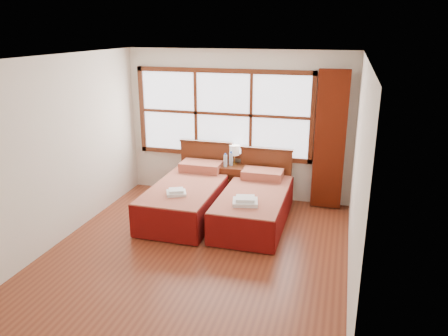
# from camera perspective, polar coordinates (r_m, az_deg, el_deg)

# --- Properties ---
(floor) EXTENTS (4.50, 4.50, 0.00)m
(floor) POSITION_cam_1_polar(r_m,az_deg,el_deg) (6.11, -3.56, -10.91)
(floor) COLOR brown
(floor) RESTS_ON ground
(ceiling) EXTENTS (4.50, 4.50, 0.00)m
(ceiling) POSITION_cam_1_polar(r_m,az_deg,el_deg) (5.37, -4.10, 14.22)
(ceiling) COLOR white
(ceiling) RESTS_ON wall_back
(wall_back) EXTENTS (4.00, 0.00, 4.00)m
(wall_back) POSITION_cam_1_polar(r_m,az_deg,el_deg) (7.69, 1.77, 5.58)
(wall_back) COLOR silver
(wall_back) RESTS_ON floor
(wall_left) EXTENTS (0.00, 4.50, 4.50)m
(wall_left) POSITION_cam_1_polar(r_m,az_deg,el_deg) (6.52, -20.64, 2.17)
(wall_left) COLOR silver
(wall_left) RESTS_ON floor
(wall_right) EXTENTS (0.00, 4.50, 4.50)m
(wall_right) POSITION_cam_1_polar(r_m,az_deg,el_deg) (5.31, 17.03, -0.92)
(wall_right) COLOR silver
(wall_right) RESTS_ON floor
(window) EXTENTS (3.16, 0.06, 1.56)m
(window) POSITION_cam_1_polar(r_m,az_deg,el_deg) (7.67, -0.11, 7.09)
(window) COLOR white
(window) RESTS_ON wall_back
(curtain) EXTENTS (0.50, 0.16, 2.30)m
(curtain) POSITION_cam_1_polar(r_m,az_deg,el_deg) (7.37, 13.67, 3.49)
(curtain) COLOR #591808
(curtain) RESTS_ON wall_back
(bed_left) EXTENTS (1.04, 2.06, 1.01)m
(bed_left) POSITION_cam_1_polar(r_m,az_deg,el_deg) (7.17, -4.64, -3.70)
(bed_left) COLOR #401C0D
(bed_left) RESTS_ON floor
(bed_right) EXTENTS (0.99, 2.01, 0.96)m
(bed_right) POSITION_cam_1_polar(r_m,az_deg,el_deg) (6.89, 4.02, -4.73)
(bed_right) COLOR #401C0D
(bed_right) RESTS_ON floor
(nightstand) EXTENTS (0.48, 0.47, 0.64)m
(nightstand) POSITION_cam_1_polar(r_m,az_deg,el_deg) (7.73, 1.00, -1.92)
(nightstand) COLOR #592713
(nightstand) RESTS_ON floor
(towels_left) EXTENTS (0.37, 0.35, 0.09)m
(towels_left) POSITION_cam_1_polar(r_m,az_deg,el_deg) (6.61, -6.26, -3.16)
(towels_left) COLOR white
(towels_left) RESTS_ON bed_left
(towels_right) EXTENTS (0.42, 0.38, 0.11)m
(towels_right) POSITION_cam_1_polar(r_m,az_deg,el_deg) (6.30, 2.79, -4.33)
(towels_right) COLOR white
(towels_right) RESTS_ON bed_right
(lamp) EXTENTS (0.17, 0.17, 0.34)m
(lamp) POSITION_cam_1_polar(r_m,az_deg,el_deg) (7.65, 1.37, 2.29)
(lamp) COLOR #BE903C
(lamp) RESTS_ON nightstand
(bottle_near) EXTENTS (0.06, 0.06, 0.24)m
(bottle_near) POSITION_cam_1_polar(r_m,az_deg,el_deg) (7.52, 0.18, 0.97)
(bottle_near) COLOR #A5C2D5
(bottle_near) RESTS_ON nightstand
(bottle_far) EXTENTS (0.07, 0.07, 0.25)m
(bottle_far) POSITION_cam_1_polar(r_m,az_deg,el_deg) (7.60, 0.92, 1.18)
(bottle_far) COLOR #A5C2D5
(bottle_far) RESTS_ON nightstand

